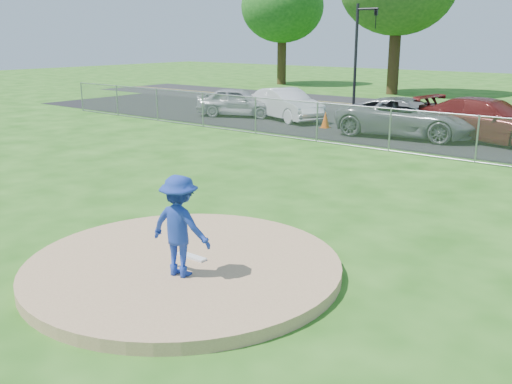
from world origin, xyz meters
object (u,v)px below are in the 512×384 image
Objects in this scene: traffic_signal_left at (360,47)px; parked_car_silver at (239,102)px; parked_car_white at (286,104)px; pitcher at (180,226)px; parked_car_darkred at (489,120)px; parked_car_gray at (407,117)px; traffic_cone at (325,120)px.

traffic_signal_left is 1.34× the size of parked_car_silver.
traffic_signal_left is at bearing 14.05° from parked_car_white.
parked_car_darkred is at bearing -98.66° from pitcher.
traffic_signal_left is at bearing 34.08° from parked_car_gray.
traffic_cone is 6.74m from parked_car_darkred.
pitcher is (9.14, -22.41, -2.34)m from traffic_signal_left.
parked_car_gray is at bearing -115.43° from parked_car_silver.
parked_car_white reaches higher than traffic_cone.
pitcher reaches higher than parked_car_darkred.
traffic_cone is at bearing -72.19° from traffic_signal_left.
parked_car_white is at bearing -102.59° from parked_car_silver.
parked_car_white is (-0.64, -5.91, -2.61)m from traffic_signal_left.
parked_car_white is 6.65m from parked_car_gray.
pitcher is at bearing -165.39° from parked_car_silver.
parked_car_gray is (-3.18, 15.64, -0.24)m from pitcher.
parked_car_darkred is (6.65, 0.98, 0.45)m from traffic_cone.
parked_car_gray is at bearing -77.24° from parked_car_white.
parked_car_gray is (3.75, 0.12, 0.41)m from traffic_cone.
parked_car_silver is at bearing 101.27° from parked_car_darkred.
pitcher is 0.39× the size of parked_car_silver.
parked_car_silver is (-12.35, 16.02, -0.30)m from pitcher.
pitcher is 15.96m from parked_car_gray.
traffic_cone is 3.77m from parked_car_gray.
parked_car_darkred reaches higher than parked_car_gray.
traffic_signal_left reaches higher than parked_car_white.
traffic_cone is 5.45m from parked_car_silver.
pitcher is 16.50m from parked_car_darkred.
pitcher is at bearing -129.16° from parked_car_white.
pitcher is 0.30× the size of parked_car_gray.
parked_car_silver is at bearing -61.99° from pitcher.
traffic_signal_left is 7.64× the size of traffic_cone.
parked_car_gray reaches higher than parked_car_silver.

